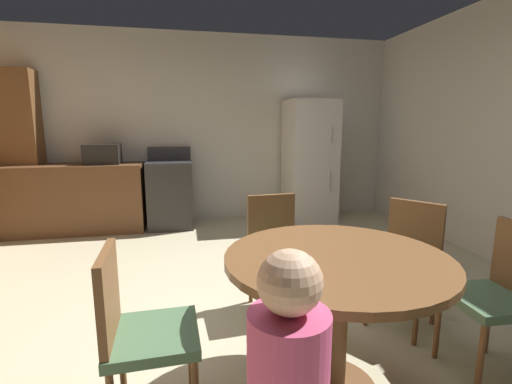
% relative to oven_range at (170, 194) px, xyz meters
% --- Properties ---
extents(ground_plane, '(14.00, 14.00, 0.00)m').
position_rel_oven_range_xyz_m(ground_plane, '(0.56, -2.76, -0.47)').
color(ground_plane, beige).
extents(wall_back, '(5.87, 0.12, 2.70)m').
position_rel_oven_range_xyz_m(wall_back, '(0.56, 0.40, 0.88)').
color(wall_back, beige).
rests_on(wall_back, ground).
extents(kitchen_counter, '(1.72, 0.60, 0.90)m').
position_rel_oven_range_xyz_m(kitchen_counter, '(-1.21, -0.00, -0.02)').
color(kitchen_counter, brown).
rests_on(kitchen_counter, ground).
extents(pantry_column, '(0.44, 0.36, 2.10)m').
position_rel_oven_range_xyz_m(pantry_column, '(-1.85, 0.18, 0.58)').
color(pantry_column, brown).
rests_on(pantry_column, ground).
extents(oven_range, '(0.60, 0.60, 1.10)m').
position_rel_oven_range_xyz_m(oven_range, '(0.00, 0.00, 0.00)').
color(oven_range, '#2D2B28').
rests_on(oven_range, ground).
extents(refrigerator, '(0.68, 0.68, 1.76)m').
position_rel_oven_range_xyz_m(refrigerator, '(2.01, -0.05, 0.41)').
color(refrigerator, silver).
rests_on(refrigerator, ground).
extents(microwave, '(0.44, 0.32, 0.26)m').
position_rel_oven_range_xyz_m(microwave, '(-0.85, -0.00, 0.56)').
color(microwave, black).
rests_on(microwave, kitchen_counter).
extents(dining_table, '(1.12, 1.12, 0.76)m').
position_rel_oven_range_xyz_m(dining_table, '(0.92, -3.47, 0.13)').
color(dining_table, brown).
rests_on(dining_table, ground).
extents(chair_west, '(0.41, 0.41, 0.87)m').
position_rel_oven_range_xyz_m(chair_west, '(-0.04, -3.50, 0.03)').
color(chair_west, brown).
rests_on(chair_west, ground).
extents(chair_north, '(0.42, 0.42, 0.87)m').
position_rel_oven_range_xyz_m(chair_north, '(0.86, -2.51, 0.03)').
color(chair_north, brown).
rests_on(chair_north, ground).
extents(chair_east, '(0.42, 0.42, 0.87)m').
position_rel_oven_range_xyz_m(chair_east, '(1.88, -3.52, 0.03)').
color(chair_east, brown).
rests_on(chair_east, ground).
extents(chair_northeast, '(0.56, 0.56, 0.87)m').
position_rel_oven_range_xyz_m(chair_northeast, '(1.71, -2.92, 0.03)').
color(chair_northeast, brown).
rests_on(chair_northeast, ground).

